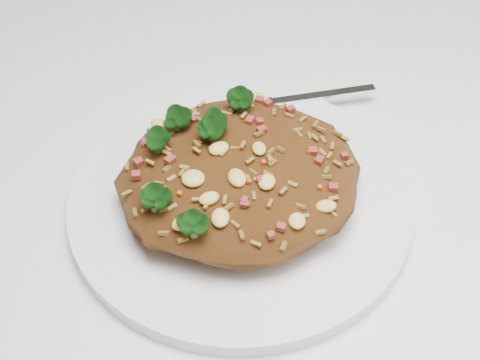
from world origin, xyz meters
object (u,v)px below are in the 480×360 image
object	(u,v)px
fork	(297,99)
dining_table	(288,253)
fried_rice	(238,168)
plate	(240,199)

from	to	relation	value
fork	dining_table	bearing A→B (deg)	-106.71
fried_rice	fork	size ratio (longest dim) A/B	1.14
plate	dining_table	bearing A→B (deg)	5.22
fork	fried_rice	bearing A→B (deg)	-127.40
fried_rice	fork	xyz separation A→B (m)	(0.09, 0.09, -0.03)
dining_table	fork	size ratio (longest dim) A/B	7.38
dining_table	fork	xyz separation A→B (m)	(0.04, 0.09, 0.11)
plate	fork	size ratio (longest dim) A/B	1.66
plate	fried_rice	bearing A→B (deg)	151.08
dining_table	fried_rice	distance (m)	0.14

